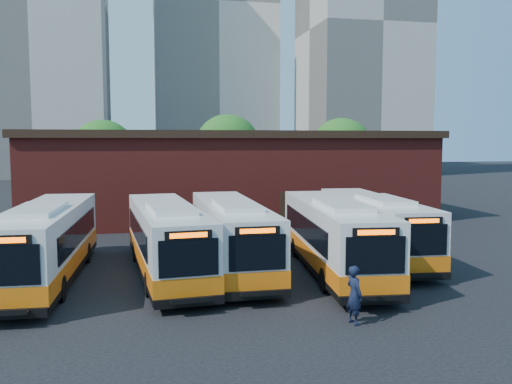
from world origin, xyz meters
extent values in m
plane|color=black|center=(0.00, 0.00, 0.00)|extent=(220.00, 220.00, 0.00)
cube|color=silver|center=(-10.23, 3.04, 1.68)|extent=(2.91, 11.48, 2.70)
cube|color=orange|center=(-10.23, 3.04, 0.90)|extent=(2.96, 11.53, 0.66)
cube|color=black|center=(-10.23, 3.04, 0.43)|extent=(2.95, 11.52, 0.24)
cube|color=black|center=(-10.48, -2.68, 1.95)|extent=(2.06, 0.15, 1.28)
cube|color=black|center=(-10.48, -2.69, 2.73)|extent=(1.61, 0.13, 0.30)
cube|color=#FF5905|center=(-10.48, -2.72, 2.73)|extent=(1.28, 0.07, 0.17)
cube|color=black|center=(-10.48, -2.74, 0.43)|extent=(2.42, 0.24, 0.30)
cube|color=black|center=(-10.49, -2.96, 0.52)|extent=(1.39, 0.42, 0.06)
cube|color=black|center=(-10.50, -3.13, 0.59)|extent=(1.38, 0.10, 0.17)
cube|color=black|center=(-11.45, 3.47, 1.95)|extent=(0.43, 8.88, 1.00)
cube|color=black|center=(-8.98, 3.36, 1.95)|extent=(0.43, 8.88, 1.00)
cube|color=silver|center=(-10.29, 1.61, 3.13)|extent=(1.81, 4.05, 0.21)
cylinder|color=black|center=(-9.28, -0.24, 0.47)|extent=(0.34, 0.96, 0.95)
cylinder|color=black|center=(-11.20, 6.12, 0.47)|extent=(0.34, 0.96, 0.95)
cylinder|color=black|center=(-9.01, 6.02, 0.47)|extent=(0.34, 0.96, 0.95)
cube|color=silver|center=(-5.37, 3.04, 1.64)|extent=(3.36, 11.26, 2.63)
cube|color=orange|center=(-5.37, 3.04, 0.88)|extent=(3.41, 11.31, 0.65)
cube|color=black|center=(-5.37, 3.04, 0.42)|extent=(3.40, 11.30, 0.23)
cube|color=black|center=(-4.86, -2.52, 1.90)|extent=(2.00, 0.24, 1.25)
cube|color=black|center=(-4.86, -2.53, 2.66)|extent=(1.57, 0.20, 0.30)
cube|color=#FF5905|center=(-4.86, -2.56, 2.66)|extent=(1.24, 0.13, 0.17)
cube|color=black|center=(-4.85, -2.57, 0.42)|extent=(2.36, 0.34, 0.30)
cube|color=black|center=(-4.83, -2.78, 0.51)|extent=(1.37, 0.47, 0.06)
cube|color=black|center=(-4.82, -2.95, 0.57)|extent=(1.34, 0.16, 0.17)
cube|color=black|center=(-6.60, 3.29, 1.90)|extent=(0.84, 8.62, 0.97)
cube|color=black|center=(-4.20, 3.51, 1.90)|extent=(0.84, 8.62, 0.97)
cube|color=silver|center=(-5.24, 1.65, 3.05)|extent=(1.95, 4.01, 0.20)
cylinder|color=black|center=(-6.14, -0.19, 0.46)|extent=(0.38, 0.95, 0.92)
cylinder|color=black|center=(-4.02, 0.00, 0.46)|extent=(0.38, 0.95, 0.92)
cylinder|color=black|center=(-6.70, 5.88, 0.46)|extent=(0.38, 0.95, 0.92)
cylinder|color=black|center=(-4.57, 6.08, 0.46)|extent=(0.38, 0.95, 0.92)
cube|color=silver|center=(-2.49, 3.41, 1.65)|extent=(2.42, 11.14, 2.64)
cube|color=orange|center=(-2.49, 3.41, 0.88)|extent=(2.46, 11.18, 0.65)
cube|color=black|center=(-2.49, 3.41, 0.42)|extent=(2.46, 11.17, 0.23)
cube|color=black|center=(-2.47, -2.18, 1.90)|extent=(2.01, 0.07, 1.25)
cube|color=black|center=(-2.47, -2.19, 2.67)|extent=(1.58, 0.06, 0.30)
cube|color=#FF5905|center=(-2.47, -2.22, 2.67)|extent=(1.25, 0.02, 0.17)
cube|color=black|center=(-2.47, -2.23, 0.42)|extent=(2.36, 0.14, 0.30)
cube|color=black|center=(-2.46, -2.45, 0.51)|extent=(1.35, 0.36, 0.06)
cube|color=black|center=(-2.46, -2.61, 0.57)|extent=(1.34, 0.04, 0.17)
cube|color=black|center=(-3.70, 3.78, 1.90)|extent=(0.09, 8.68, 0.97)
cube|color=black|center=(-1.29, 3.79, 1.90)|extent=(0.09, 8.68, 0.97)
cube|color=silver|center=(-2.49, 2.02, 3.06)|extent=(1.63, 3.90, 0.20)
cylinder|color=black|center=(-3.55, 0.26, 0.46)|extent=(0.30, 0.93, 0.93)
cylinder|color=black|center=(-1.41, 0.27, 0.46)|extent=(0.30, 0.93, 0.93)
cylinder|color=black|center=(-3.58, 6.38, 0.46)|extent=(0.30, 0.93, 0.93)
cylinder|color=black|center=(-1.44, 6.39, 0.46)|extent=(0.30, 0.93, 0.93)
cube|color=silver|center=(1.82, 2.11, 1.68)|extent=(3.48, 11.53, 2.70)
cube|color=orange|center=(1.82, 2.11, 0.90)|extent=(3.54, 11.58, 0.66)
cube|color=black|center=(1.82, 2.11, 0.43)|extent=(3.53, 11.57, 0.24)
cube|color=black|center=(1.27, -3.56, 1.94)|extent=(2.05, 0.25, 1.28)
cube|color=black|center=(1.27, -3.57, 2.72)|extent=(1.61, 0.21, 0.30)
cube|color=#FF5905|center=(1.27, -3.61, 2.72)|extent=(1.27, 0.14, 0.17)
cube|color=black|center=(1.27, -3.62, 0.43)|extent=(2.41, 0.36, 0.30)
cube|color=black|center=(1.25, -3.84, 0.52)|extent=(1.40, 0.49, 0.06)
cube|color=black|center=(1.23, -4.01, 0.59)|extent=(1.37, 0.17, 0.17)
cube|color=black|center=(0.63, 2.61, 1.94)|extent=(0.89, 8.82, 0.99)
cube|color=black|center=(3.08, 2.37, 1.94)|extent=(0.89, 8.82, 0.99)
cube|color=silver|center=(1.68, 0.70, 3.12)|extent=(2.01, 4.11, 0.21)
cylinder|color=black|center=(0.42, -0.98, 0.47)|extent=(0.39, 0.97, 0.95)
cylinder|color=black|center=(2.60, -1.19, 0.47)|extent=(0.39, 0.97, 0.95)
cylinder|color=black|center=(1.02, 5.23, 0.47)|extent=(0.39, 0.97, 0.95)
cylinder|color=black|center=(3.19, 5.02, 0.47)|extent=(0.39, 0.97, 0.95)
cube|color=silver|center=(4.75, 4.50, 1.62)|extent=(2.99, 11.09, 2.61)
cube|color=orange|center=(4.75, 4.50, 0.87)|extent=(3.04, 11.14, 0.64)
cube|color=black|center=(4.75, 4.50, 0.41)|extent=(3.03, 11.13, 0.23)
cube|color=black|center=(4.41, -1.01, 1.87)|extent=(1.98, 0.18, 1.23)
cube|color=black|center=(4.41, -1.01, 2.63)|extent=(1.55, 0.15, 0.29)
cube|color=#FF5905|center=(4.41, -1.05, 2.63)|extent=(1.23, 0.09, 0.16)
cube|color=black|center=(4.41, -1.06, 0.41)|extent=(2.33, 0.27, 0.29)
cube|color=black|center=(4.40, -1.27, 0.50)|extent=(1.34, 0.43, 0.05)
cube|color=black|center=(4.39, -1.43, 0.57)|extent=(1.33, 0.12, 0.16)
cube|color=black|center=(3.59, 4.93, 1.87)|extent=(0.57, 8.54, 0.96)
cube|color=black|center=(5.96, 4.79, 1.87)|extent=(0.57, 8.54, 0.96)
cube|color=silver|center=(4.67, 3.13, 3.02)|extent=(1.82, 3.93, 0.20)
cylinder|color=black|center=(3.51, 1.46, 0.46)|extent=(0.35, 0.93, 0.91)
cylinder|color=black|center=(5.61, 1.33, 0.46)|extent=(0.35, 0.93, 0.91)
cylinder|color=black|center=(3.87, 7.48, 0.46)|extent=(0.35, 0.93, 0.91)
cylinder|color=black|center=(5.98, 7.35, 0.46)|extent=(0.35, 0.93, 0.91)
imported|color=black|center=(0.15, -4.55, 0.93)|extent=(0.60, 0.77, 1.87)
cube|color=maroon|center=(0.00, 20.00, 3.00)|extent=(28.00, 12.00, 6.00)
cube|color=black|center=(0.00, 20.00, 6.15)|extent=(28.60, 12.60, 0.50)
cube|color=black|center=(3.00, 13.97, 1.20)|extent=(1.20, 0.08, 2.40)
cylinder|color=#382314|center=(-10.00, 32.00, 1.35)|extent=(0.36, 0.36, 2.70)
sphere|color=#1F5117|center=(-10.00, 32.00, 4.65)|extent=(6.00, 6.00, 6.00)
cylinder|color=#382314|center=(2.00, 34.00, 1.48)|extent=(0.36, 0.36, 2.95)
sphere|color=#1F5117|center=(2.00, 34.00, 5.08)|extent=(6.56, 6.56, 6.56)
cylinder|color=#382314|center=(13.00, 31.00, 1.40)|extent=(0.36, 0.36, 2.81)
sphere|color=#1F5117|center=(13.00, 31.00, 4.84)|extent=(6.24, 6.24, 6.24)
cube|color=#B2ACA4|center=(-22.00, 72.00, 27.50)|extent=(20.00, 18.00, 55.00)
cube|color=silver|center=(7.00, 86.00, 30.00)|extent=(22.00, 20.00, 60.00)
cube|color=#B2ACA4|center=(30.00, 68.00, 24.00)|extent=(18.00, 18.00, 48.00)
camera|label=1|loc=(-6.22, -20.18, 5.78)|focal=38.00mm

